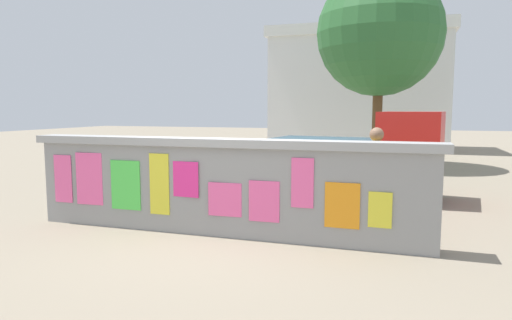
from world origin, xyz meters
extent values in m
plane|color=gray|center=(0.00, 8.00, 0.00)|extent=(60.00, 60.00, 0.00)
cube|color=gray|center=(0.00, 0.00, 0.67)|extent=(6.21, 0.30, 1.35)
cube|color=#9C9C9C|center=(0.00, 0.00, 1.41)|extent=(6.41, 0.42, 0.12)
cube|color=#F9599E|center=(-2.74, -0.16, 0.75)|extent=(0.35, 0.02, 0.79)
cube|color=#F9599E|center=(-2.22, -0.16, 0.78)|extent=(0.49, 0.03, 0.85)
cube|color=#4CD84C|center=(-1.54, -0.16, 0.71)|extent=(0.53, 0.01, 0.78)
cube|color=yellow|center=(-0.93, -0.16, 0.76)|extent=(0.33, 0.01, 0.94)
cube|color=#F42D8C|center=(-0.48, -0.16, 0.85)|extent=(0.43, 0.04, 0.54)
cube|color=#F9599E|center=(0.15, -0.16, 0.58)|extent=(0.52, 0.03, 0.50)
cube|color=#F9599E|center=(0.75, -0.16, 0.59)|extent=(0.45, 0.02, 0.59)
cube|color=#F9599E|center=(1.30, -0.16, 0.89)|extent=(0.31, 0.01, 0.70)
cube|color=orange|center=(1.85, -0.16, 0.61)|extent=(0.47, 0.02, 0.62)
cube|color=yellow|center=(2.35, -0.16, 0.58)|extent=(0.31, 0.02, 0.48)
cylinder|color=black|center=(2.96, 4.27, 0.35)|extent=(0.72, 0.29, 0.70)
cylinder|color=black|center=(2.79, 2.98, 0.35)|extent=(0.72, 0.29, 0.70)
cylinder|color=black|center=(0.48, 4.60, 0.35)|extent=(0.72, 0.29, 0.70)
cylinder|color=black|center=(0.31, 3.32, 0.35)|extent=(0.72, 0.29, 0.70)
cube|color=red|center=(2.77, 3.64, 1.10)|extent=(1.39, 1.65, 1.50)
cube|color=#334C59|center=(0.99, 3.88, 0.80)|extent=(2.58, 1.81, 0.90)
cylinder|color=black|center=(-2.55, 2.43, 0.30)|extent=(0.60, 0.11, 0.60)
cylinder|color=black|center=(-1.25, 2.41, 0.30)|extent=(0.60, 0.13, 0.60)
cube|color=#1933A5|center=(-1.90, 2.42, 0.58)|extent=(1.00, 0.25, 0.32)
cube|color=black|center=(-1.70, 2.41, 0.76)|extent=(0.56, 0.23, 0.10)
cube|color=#262626|center=(-2.45, 2.42, 0.85)|extent=(0.05, 0.56, 0.03)
cylinder|color=black|center=(-1.07, 5.57, 0.33)|extent=(0.65, 0.22, 0.66)
cylinder|color=black|center=(-2.08, 5.28, 0.33)|extent=(0.65, 0.22, 0.66)
cube|color=#197233|center=(-1.57, 5.42, 0.51)|extent=(0.92, 0.30, 0.06)
cylinder|color=#197233|center=(-1.72, 5.38, 0.73)|extent=(0.04, 0.04, 0.40)
cube|color=black|center=(-1.72, 5.38, 0.93)|extent=(0.21, 0.13, 0.05)
cube|color=black|center=(-1.12, 5.55, 0.88)|extent=(0.16, 0.43, 0.03)
cylinder|color=#D83F72|center=(2.27, 0.99, 0.40)|extent=(0.12, 0.12, 0.80)
cylinder|color=#D83F72|center=(2.16, 1.13, 0.40)|extent=(0.12, 0.12, 0.80)
cylinder|color=yellow|center=(2.21, 1.06, 1.10)|extent=(0.48, 0.48, 0.60)
sphere|color=#8C664C|center=(2.21, 1.06, 1.51)|extent=(0.22, 0.22, 0.22)
cylinder|color=brown|center=(1.77, 9.43, 1.47)|extent=(0.32, 0.32, 2.94)
sphere|color=#2A632E|center=(1.77, 9.43, 4.37)|extent=(4.10, 4.10, 4.10)
cube|color=silver|center=(0.53, 16.51, 2.61)|extent=(8.03, 4.42, 5.23)
cube|color=silver|center=(0.53, 16.51, 5.48)|extent=(8.33, 4.72, 0.50)
camera|label=1|loc=(2.59, -6.21, 1.90)|focal=31.68mm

